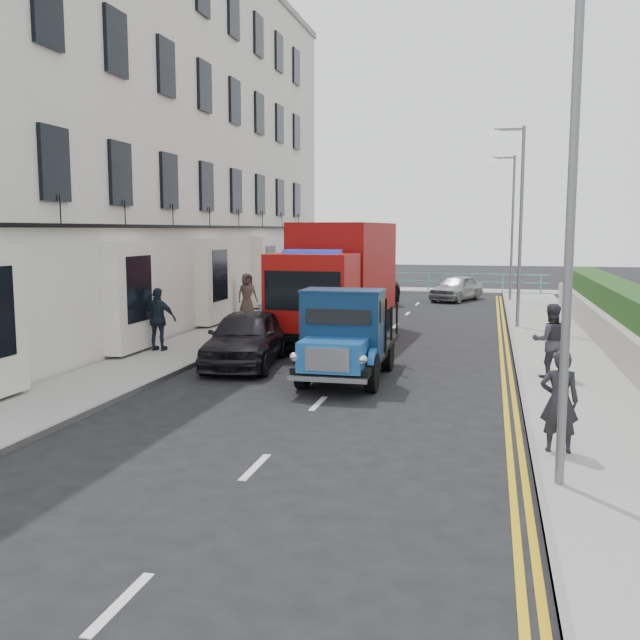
# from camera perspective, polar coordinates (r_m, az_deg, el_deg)

# --- Properties ---
(ground) EXTENTS (120.00, 120.00, 0.00)m
(ground) POSITION_cam_1_polar(r_m,az_deg,el_deg) (12.68, -2.28, -8.83)
(ground) COLOR black
(ground) RESTS_ON ground
(pavement_west) EXTENTS (2.40, 38.00, 0.12)m
(pavement_west) POSITION_cam_1_polar(r_m,az_deg,el_deg) (22.67, -8.80, -1.58)
(pavement_west) COLOR gray
(pavement_west) RESTS_ON ground
(pavement_east) EXTENTS (2.60, 38.00, 0.12)m
(pavement_east) POSITION_cam_1_polar(r_m,az_deg,el_deg) (21.10, 18.67, -2.54)
(pavement_east) COLOR gray
(pavement_east) RESTS_ON ground
(promenade) EXTENTS (30.00, 2.50, 0.12)m
(promenade) POSITION_cam_1_polar(r_m,az_deg,el_deg) (41.00, 8.76, 2.35)
(promenade) COLOR gray
(promenade) RESTS_ON ground
(sea_plane) EXTENTS (120.00, 120.00, 0.00)m
(sea_plane) POSITION_cam_1_polar(r_m,az_deg,el_deg) (71.88, 10.80, 4.34)
(sea_plane) COLOR slate
(sea_plane) RESTS_ON ground
(terrace_west) EXTENTS (6.31, 30.20, 14.25)m
(terrace_west) POSITION_cam_1_polar(r_m,az_deg,el_deg) (28.07, -14.25, 14.53)
(terrace_west) COLOR white
(terrace_west) RESTS_ON ground
(garden_east) EXTENTS (1.45, 28.00, 1.75)m
(garden_east) POSITION_cam_1_polar(r_m,az_deg,el_deg) (21.25, 23.89, -0.43)
(garden_east) COLOR #B2AD9E
(garden_east) RESTS_ON ground
(seafront_railing) EXTENTS (13.00, 0.08, 1.11)m
(seafront_railing) POSITION_cam_1_polar(r_m,az_deg,el_deg) (40.16, 8.68, 3.00)
(seafront_railing) COLOR #59B2A5
(seafront_railing) RESTS_ON ground
(lamp_near) EXTENTS (1.23, 0.18, 7.00)m
(lamp_near) POSITION_cam_1_polar(r_m,az_deg,el_deg) (9.77, 18.78, 9.72)
(lamp_near) COLOR slate
(lamp_near) RESTS_ON ground
(lamp_mid) EXTENTS (1.23, 0.18, 7.00)m
(lamp_mid) POSITION_cam_1_polar(r_m,az_deg,el_deg) (25.74, 15.51, 8.08)
(lamp_mid) COLOR slate
(lamp_mid) RESTS_ON ground
(lamp_far) EXTENTS (1.23, 0.18, 7.00)m
(lamp_far) POSITION_cam_1_polar(r_m,az_deg,el_deg) (35.73, 14.96, 7.80)
(lamp_far) COLOR slate
(lamp_far) RESTS_ON ground
(bedford_lorry) EXTENTS (1.86, 4.55, 2.14)m
(bedford_lorry) POSITION_cam_1_polar(r_m,az_deg,el_deg) (16.27, 1.93, -1.68)
(bedford_lorry) COLOR black
(bedford_lorry) RESTS_ON ground
(red_lorry) EXTENTS (2.79, 7.22, 3.72)m
(red_lorry) POSITION_cam_1_polar(r_m,az_deg,el_deg) (22.80, 1.49, 3.41)
(red_lorry) COLOR black
(red_lorry) RESTS_ON ground
(parked_car_front) EXTENTS (2.18, 4.42, 1.45)m
(parked_car_front) POSITION_cam_1_polar(r_m,az_deg,el_deg) (18.53, -5.96, -1.43)
(parked_car_front) COLOR black
(parked_car_front) RESTS_ON ground
(parked_car_mid) EXTENTS (1.67, 4.19, 1.36)m
(parked_car_mid) POSITION_cam_1_polar(r_m,az_deg,el_deg) (23.59, -2.68, 0.35)
(parked_car_mid) COLOR #557EB8
(parked_car_mid) RESTS_ON ground
(parked_car_rear) EXTENTS (2.12, 4.59, 1.30)m
(parked_car_rear) POSITION_cam_1_polar(r_m,az_deg,el_deg) (24.87, -2.80, 0.65)
(parked_car_rear) COLOR #ABAAAF
(parked_car_rear) RESTS_ON ground
(seafront_car_left) EXTENTS (4.79, 6.36, 1.60)m
(seafront_car_left) POSITION_cam_1_polar(r_m,az_deg,el_deg) (35.00, 3.16, 2.81)
(seafront_car_left) COLOR black
(seafront_car_left) RESTS_ON ground
(seafront_car_right) EXTENTS (2.80, 4.04, 1.28)m
(seafront_car_right) POSITION_cam_1_polar(r_m,az_deg,el_deg) (35.92, 10.88, 2.55)
(seafront_car_right) COLOR #9A9B9E
(seafront_car_right) RESTS_ON ground
(pedestrian_east_near) EXTENTS (0.58, 0.38, 1.59)m
(pedestrian_east_near) POSITION_cam_1_polar(r_m,az_deg,el_deg) (11.52, 18.60, -6.16)
(pedestrian_east_near) COLOR #232228
(pedestrian_east_near) RESTS_ON pavement_east
(pedestrian_east_far) EXTENTS (0.91, 0.76, 1.71)m
(pedestrian_east_far) POSITION_cam_1_polar(r_m,az_deg,el_deg) (17.15, 17.97, -1.59)
(pedestrian_east_far) COLOR #37323D
(pedestrian_east_far) RESTS_ON pavement_east
(pedestrian_west_near) EXTENTS (1.05, 0.45, 1.77)m
(pedestrian_west_near) POSITION_cam_1_polar(r_m,az_deg,el_deg) (20.47, -12.79, 0.05)
(pedestrian_west_near) COLOR #19232E
(pedestrian_west_near) RESTS_ON pavement_west
(pedestrian_west_far) EXTENTS (0.96, 0.95, 1.68)m
(pedestrian_west_far) POSITION_cam_1_polar(r_m,az_deg,el_deg) (28.29, -5.85, 2.05)
(pedestrian_west_far) COLOR #42352F
(pedestrian_west_far) RESTS_ON pavement_west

